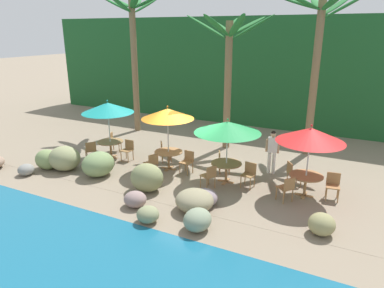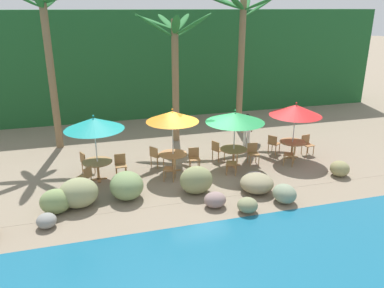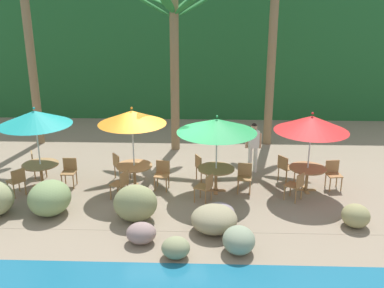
{
  "view_description": "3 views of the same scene",
  "coord_description": "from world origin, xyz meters",
  "px_view_note": "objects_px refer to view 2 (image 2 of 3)",
  "views": [
    {
      "loc": [
        5.69,
        -11.14,
        5.26
      ],
      "look_at": [
        0.06,
        0.01,
        1.2
      ],
      "focal_mm": 32.85,
      "sensor_mm": 36.0,
      "label": 1
    },
    {
      "loc": [
        -4.1,
        -13.6,
        6.17
      ],
      "look_at": [
        -0.26,
        -0.15,
        1.13
      ],
      "focal_mm": 35.88,
      "sensor_mm": 36.0,
      "label": 2
    },
    {
      "loc": [
        1.23,
        -12.71,
        5.82
      ],
      "look_at": [
        0.77,
        0.37,
        1.33
      ],
      "focal_mm": 42.46,
      "sensor_mm": 36.0,
      "label": 3
    }
  ],
  "objects_px": {
    "palm_tree_third": "(242,42)",
    "waiter_in_white": "(247,129)",
    "chair_red_left": "(292,154)",
    "palm_tree_nearest": "(47,44)",
    "umbrella_green": "(235,117)",
    "chair_green_seaward": "(253,152)",
    "dining_table_green": "(234,152)",
    "palm_tree_second": "(175,53)",
    "chair_teal_left": "(86,176)",
    "chair_green_left": "(234,162)",
    "chair_orange_seaward": "(194,157)",
    "chair_orange_left": "(172,168)",
    "umbrella_teal": "(94,124)",
    "chair_orange_inland": "(156,155)",
    "dining_table_orange": "(173,157)",
    "chair_green_inland": "(217,149)",
    "dining_table_red": "(292,144)",
    "chair_teal_seaward": "(120,164)",
    "umbrella_red": "(296,110)",
    "dining_table_teal": "(98,164)",
    "umbrella_orange": "(172,116)",
    "chair_teal_inland": "(86,161)",
    "chair_red_inland": "(273,143)",
    "chair_red_seaward": "(307,143)"
  },
  "relations": [
    {
      "from": "chair_teal_inland",
      "to": "palm_tree_second",
      "type": "relative_size",
      "value": 0.15
    },
    {
      "from": "chair_green_left",
      "to": "waiter_in_white",
      "type": "distance_m",
      "value": 2.85
    },
    {
      "from": "chair_green_seaward",
      "to": "palm_tree_second",
      "type": "relative_size",
      "value": 0.15
    },
    {
      "from": "chair_teal_left",
      "to": "umbrella_orange",
      "type": "height_order",
      "value": "umbrella_orange"
    },
    {
      "from": "waiter_in_white",
      "to": "dining_table_teal",
      "type": "bearing_deg",
      "value": -168.05
    },
    {
      "from": "palm_tree_second",
      "to": "chair_teal_seaward",
      "type": "bearing_deg",
      "value": -130.62
    },
    {
      "from": "palm_tree_second",
      "to": "chair_teal_left",
      "type": "bearing_deg",
      "value": -134.9
    },
    {
      "from": "palm_tree_nearest",
      "to": "palm_tree_second",
      "type": "bearing_deg",
      "value": -5.36
    },
    {
      "from": "chair_green_inland",
      "to": "palm_tree_second",
      "type": "distance_m",
      "value": 4.88
    },
    {
      "from": "dining_table_green",
      "to": "palm_tree_second",
      "type": "height_order",
      "value": "palm_tree_second"
    },
    {
      "from": "umbrella_green",
      "to": "palm_tree_nearest",
      "type": "bearing_deg",
      "value": 148.09
    },
    {
      "from": "dining_table_green",
      "to": "chair_teal_seaward",
      "type": "bearing_deg",
      "value": 176.82
    },
    {
      "from": "chair_teal_inland",
      "to": "chair_red_inland",
      "type": "distance_m",
      "value": 7.98
    },
    {
      "from": "umbrella_green",
      "to": "chair_green_seaward",
      "type": "bearing_deg",
      "value": 0.16
    },
    {
      "from": "chair_orange_left",
      "to": "umbrella_green",
      "type": "xyz_separation_m",
      "value": [
        2.74,
        0.67,
        1.55
      ]
    },
    {
      "from": "chair_orange_seaward",
      "to": "palm_tree_second",
      "type": "height_order",
      "value": "palm_tree_second"
    },
    {
      "from": "umbrella_red",
      "to": "chair_green_seaward",
      "type": "bearing_deg",
      "value": -176.05
    },
    {
      "from": "umbrella_teal",
      "to": "chair_orange_inland",
      "type": "distance_m",
      "value": 2.93
    },
    {
      "from": "dining_table_teal",
      "to": "chair_teal_seaward",
      "type": "distance_m",
      "value": 0.86
    },
    {
      "from": "palm_tree_second",
      "to": "umbrella_red",
      "type": "bearing_deg",
      "value": -40.92
    },
    {
      "from": "chair_teal_left",
      "to": "palm_tree_nearest",
      "type": "height_order",
      "value": "palm_tree_nearest"
    },
    {
      "from": "chair_teal_seaward",
      "to": "chair_green_left",
      "type": "xyz_separation_m",
      "value": [
        4.22,
        -1.05,
        0.0
      ]
    },
    {
      "from": "chair_orange_seaward",
      "to": "chair_green_left",
      "type": "bearing_deg",
      "value": -34.97
    },
    {
      "from": "umbrella_orange",
      "to": "chair_green_seaward",
      "type": "bearing_deg",
      "value": -2.46
    },
    {
      "from": "chair_teal_seaward",
      "to": "chair_orange_seaward",
      "type": "height_order",
      "value": "same"
    },
    {
      "from": "chair_teal_seaward",
      "to": "chair_teal_left",
      "type": "relative_size",
      "value": 1.0
    },
    {
      "from": "chair_teal_seaward",
      "to": "dining_table_red",
      "type": "relative_size",
      "value": 0.79
    },
    {
      "from": "chair_orange_seaward",
      "to": "chair_green_seaward",
      "type": "relative_size",
      "value": 1.0
    },
    {
      "from": "umbrella_green",
      "to": "waiter_in_white",
      "type": "relative_size",
      "value": 1.4
    },
    {
      "from": "chair_red_left",
      "to": "palm_tree_nearest",
      "type": "relative_size",
      "value": 0.13
    },
    {
      "from": "chair_orange_seaward",
      "to": "chair_orange_left",
      "type": "relative_size",
      "value": 1.0
    },
    {
      "from": "chair_green_inland",
      "to": "umbrella_teal",
      "type": "bearing_deg",
      "value": -173.4
    },
    {
      "from": "umbrella_orange",
      "to": "chair_teal_left",
      "type": "bearing_deg",
      "value": -167.98
    },
    {
      "from": "chair_red_seaward",
      "to": "chair_red_inland",
      "type": "bearing_deg",
      "value": 162.51
    },
    {
      "from": "dining_table_orange",
      "to": "chair_orange_seaward",
      "type": "relative_size",
      "value": 1.26
    },
    {
      "from": "dining_table_green",
      "to": "chair_green_left",
      "type": "distance_m",
      "value": 0.86
    },
    {
      "from": "dining_table_orange",
      "to": "palm_tree_nearest",
      "type": "bearing_deg",
      "value": 136.78
    },
    {
      "from": "chair_green_inland",
      "to": "dining_table_red",
      "type": "relative_size",
      "value": 0.79
    },
    {
      "from": "umbrella_orange",
      "to": "chair_orange_seaward",
      "type": "distance_m",
      "value": 1.94
    },
    {
      "from": "palm_tree_third",
      "to": "waiter_in_white",
      "type": "xyz_separation_m",
      "value": [
        -0.85,
        -2.98,
        -3.54
      ]
    },
    {
      "from": "chair_teal_left",
      "to": "chair_orange_seaward",
      "type": "height_order",
      "value": "same"
    },
    {
      "from": "chair_orange_left",
      "to": "chair_teal_left",
      "type": "bearing_deg",
      "value": 178.04
    },
    {
      "from": "palm_tree_second",
      "to": "chair_orange_seaward",
      "type": "bearing_deg",
      "value": -92.32
    },
    {
      "from": "chair_orange_inland",
      "to": "chair_green_left",
      "type": "height_order",
      "value": "same"
    },
    {
      "from": "dining_table_orange",
      "to": "dining_table_green",
      "type": "relative_size",
      "value": 1.0
    },
    {
      "from": "chair_teal_seaward",
      "to": "umbrella_red",
      "type": "relative_size",
      "value": 0.35
    },
    {
      "from": "palm_tree_second",
      "to": "dining_table_orange",
      "type": "bearing_deg",
      "value": -105.36
    },
    {
      "from": "umbrella_teal",
      "to": "chair_green_left",
      "type": "xyz_separation_m",
      "value": [
        5.07,
        -0.96,
        -1.69
      ]
    },
    {
      "from": "chair_green_inland",
      "to": "chair_red_seaward",
      "type": "relative_size",
      "value": 1.0
    },
    {
      "from": "chair_teal_inland",
      "to": "chair_orange_inland",
      "type": "xyz_separation_m",
      "value": [
        2.73,
        -0.12,
        0.0
      ]
    }
  ]
}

